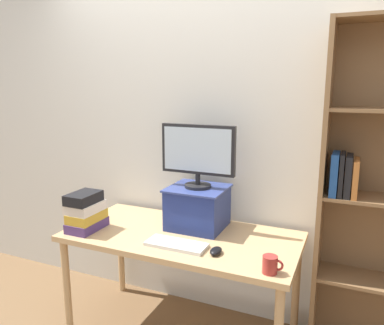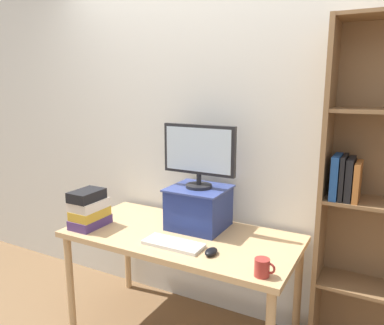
% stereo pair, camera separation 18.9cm
% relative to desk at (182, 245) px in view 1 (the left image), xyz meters
% --- Properties ---
extents(back_wall, '(7.00, 0.08, 2.60)m').
position_rel_desk_xyz_m(back_wall, '(0.00, 0.45, 0.64)').
color(back_wall, silver).
rests_on(back_wall, ground_plane).
extents(desk, '(1.49, 0.73, 0.73)m').
position_rel_desk_xyz_m(desk, '(0.00, 0.00, 0.00)').
color(desk, tan).
rests_on(desk, ground_plane).
extents(bookshelf_unit, '(0.74, 0.28, 2.04)m').
position_rel_desk_xyz_m(bookshelf_unit, '(1.15, 0.30, 0.38)').
color(bookshelf_unit, olive).
rests_on(bookshelf_unit, ground_plane).
extents(riser_box, '(0.38, 0.36, 0.28)m').
position_rel_desk_xyz_m(riser_box, '(0.05, 0.16, 0.22)').
color(riser_box, navy).
rests_on(riser_box, desk).
extents(computer_monitor, '(0.51, 0.18, 0.42)m').
position_rel_desk_xyz_m(computer_monitor, '(0.05, 0.16, 0.58)').
color(computer_monitor, black).
rests_on(computer_monitor, riser_box).
extents(keyboard, '(0.37, 0.15, 0.02)m').
position_rel_desk_xyz_m(keyboard, '(0.05, -0.18, 0.09)').
color(keyboard, silver).
rests_on(keyboard, desk).
extents(computer_mouse, '(0.06, 0.10, 0.04)m').
position_rel_desk_xyz_m(computer_mouse, '(0.30, -0.18, 0.09)').
color(computer_mouse, black).
rests_on(computer_mouse, desk).
extents(book_stack, '(0.18, 0.26, 0.26)m').
position_rel_desk_xyz_m(book_stack, '(-0.61, -0.18, 0.20)').
color(book_stack, '#4C336B').
rests_on(book_stack, desk).
extents(coffee_mug, '(0.11, 0.08, 0.09)m').
position_rel_desk_xyz_m(coffee_mug, '(0.63, -0.28, 0.12)').
color(coffee_mug, '#9E2D28').
rests_on(coffee_mug, desk).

